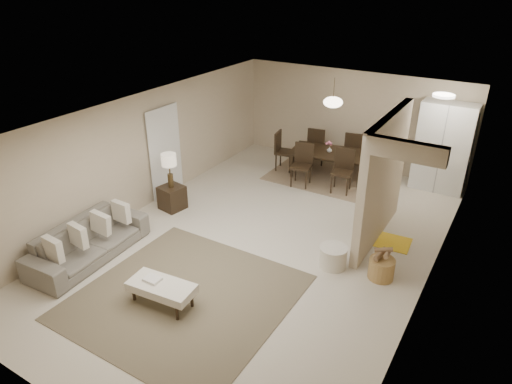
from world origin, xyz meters
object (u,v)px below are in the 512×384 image
Objects in this scene: sofa at (88,241)px; ottoman_bench at (162,288)px; wicker_basket at (381,269)px; dining_table at (328,164)px; side_table at (172,198)px; round_pouf at (333,257)px; pantry_cabinet at (443,147)px.

ottoman_bench is (2.01, -0.30, -0.03)m from sofa.
dining_table is at bearing 125.39° from wicker_basket.
side_table reaches higher than ottoman_bench.
round_pouf is 3.92m from dining_table.
pantry_cabinet is at bearing -40.89° from sofa.
side_table is at bearing -133.30° from dining_table.
pantry_cabinet is 1.90× the size of ottoman_bench.
wicker_basket is at bearing 36.37° from ottoman_bench.
wicker_basket is (0.84, 0.11, -0.01)m from round_pouf.
pantry_cabinet is 4.23× the size of round_pouf.
wicker_basket is (4.75, 2.14, -0.15)m from sofa.
pantry_cabinet reaches higher than side_table.
side_table is at bearing 176.95° from round_pouf.
sofa reaches higher than ottoman_bench.
dining_table is (-2.46, 3.46, 0.14)m from wicker_basket.
side_table is at bearing 122.38° from ottoman_bench.
sofa is at bearing -121.89° from dining_table.
pantry_cabinet is 4.80× the size of wicker_basket.
sofa reaches higher than wicker_basket.
ottoman_bench is 5.91m from dining_table.
ottoman_bench is 0.59× the size of dining_table.
ottoman_bench is at bearing -102.36° from dining_table.
pantry_cabinet is at bearing 61.72° from ottoman_bench.
round_pouf is at bearing -172.53° from wicker_basket.
sofa is at bearing -155.75° from wicker_basket.
ottoman_bench is (-2.79, -6.59, -0.75)m from pantry_cabinet.
pantry_cabinet reaches higher than round_pouf.
wicker_basket is at bearing -1.17° from side_table.
side_table is 1.20× the size of wicker_basket.
dining_table is (-1.62, 3.57, 0.14)m from round_pouf.
pantry_cabinet reaches higher than ottoman_bench.
wicker_basket is at bearing -90.72° from pantry_cabinet.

